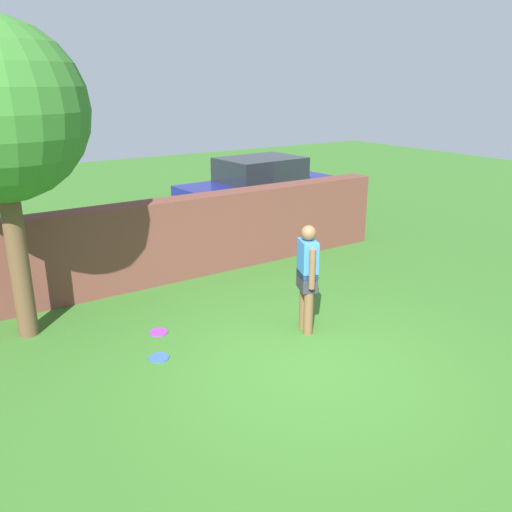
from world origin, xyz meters
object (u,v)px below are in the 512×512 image
object	(u,v)px
frisbee_blue	(159,358)
frisbee_purple	(159,332)
car	(260,191)
person	(307,274)

from	to	relation	value
frisbee_blue	frisbee_purple	distance (m)	0.77
frisbee_blue	car	bearing A→B (deg)	44.89
car	frisbee_purple	size ratio (longest dim) A/B	15.93
car	frisbee_blue	world-z (taller)	car
person	car	xyz separation A→B (m)	(2.92, 5.50, -0.04)
car	frisbee_purple	xyz separation A→B (m)	(-4.78, -4.36, -0.85)
person	frisbee_blue	distance (m)	2.38
frisbee_purple	frisbee_blue	bearing A→B (deg)	-113.42
person	frisbee_blue	size ratio (longest dim) A/B	6.00
person	car	world-z (taller)	car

